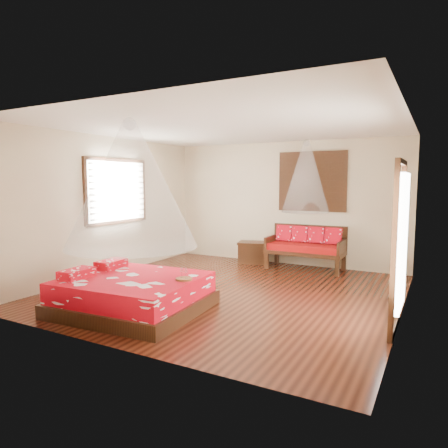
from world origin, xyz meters
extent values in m
cube|color=black|center=(0.00, 0.00, -0.01)|extent=(5.50, 5.50, 0.02)
cube|color=white|center=(0.00, 0.00, 2.81)|extent=(5.50, 5.50, 0.02)
cube|color=beige|center=(-2.76, 0.00, 1.40)|extent=(0.02, 5.50, 2.80)
cube|color=beige|center=(2.76, 0.00, 1.40)|extent=(0.02, 5.50, 2.80)
cube|color=beige|center=(0.00, 2.76, 1.40)|extent=(5.50, 0.02, 2.80)
cube|color=beige|center=(0.00, -2.76, 1.40)|extent=(5.50, 0.02, 2.80)
cube|color=black|center=(-0.74, -1.60, 0.10)|extent=(2.09, 1.92, 0.20)
cube|color=#B10515|center=(-0.74, -1.60, 0.35)|extent=(1.99, 1.81, 0.30)
cube|color=#B10515|center=(-1.43, -2.02, 0.57)|extent=(0.32, 0.53, 0.13)
cube|color=#B10515|center=(-1.48, -1.28, 0.57)|extent=(0.32, 0.53, 0.13)
cube|color=black|center=(-0.11, 2.00, 0.21)|extent=(0.08, 0.08, 0.42)
cube|color=black|center=(1.41, 2.00, 0.21)|extent=(0.08, 0.08, 0.42)
cube|color=black|center=(-0.11, 2.60, 0.21)|extent=(0.08, 0.08, 0.42)
cube|color=black|center=(1.41, 2.60, 0.21)|extent=(0.08, 0.08, 0.42)
cube|color=black|center=(0.65, 2.30, 0.38)|extent=(1.64, 0.73, 0.08)
cube|color=#910C05|center=(0.65, 2.30, 0.49)|extent=(1.58, 0.67, 0.14)
cube|color=black|center=(0.65, 2.62, 0.67)|extent=(1.64, 0.06, 0.55)
cube|color=black|center=(-0.13, 2.30, 0.54)|extent=(0.06, 0.73, 0.30)
cube|color=black|center=(1.43, 2.30, 0.54)|extent=(0.06, 0.73, 0.30)
cube|color=#B10515|center=(0.10, 2.50, 0.73)|extent=(0.35, 0.19, 0.36)
cube|color=#B10515|center=(0.47, 2.50, 0.73)|extent=(0.35, 0.19, 0.36)
cube|color=#B10515|center=(0.83, 2.50, 0.73)|extent=(0.35, 0.19, 0.36)
cube|color=#B10515|center=(1.20, 2.50, 0.73)|extent=(0.35, 0.19, 0.36)
cube|color=black|center=(-0.62, 2.45, 0.22)|extent=(0.78, 0.64, 0.45)
cube|color=black|center=(-0.62, 2.45, 0.47)|extent=(0.83, 0.69, 0.05)
cube|color=black|center=(0.65, 2.72, 1.90)|extent=(1.52, 0.06, 1.32)
cube|color=black|center=(0.65, 2.71, 1.90)|extent=(1.35, 0.04, 1.10)
cube|color=black|center=(-2.72, 0.20, 1.70)|extent=(0.08, 1.74, 1.34)
cube|color=white|center=(-2.68, 0.20, 1.70)|extent=(0.04, 1.54, 1.10)
cube|color=black|center=(2.72, -0.60, 1.05)|extent=(0.08, 1.02, 2.16)
cube|color=white|center=(2.70, -0.60, 1.15)|extent=(0.03, 0.82, 1.70)
cylinder|color=brown|center=(0.01, -1.39, 0.52)|extent=(0.23, 0.23, 0.03)
cone|color=white|center=(-0.74, -1.60, 1.85)|extent=(1.89, 1.89, 1.80)
cone|color=white|center=(0.65, 2.25, 2.00)|extent=(0.99, 0.99, 1.50)
camera|label=1|loc=(3.16, -6.00, 1.89)|focal=32.00mm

